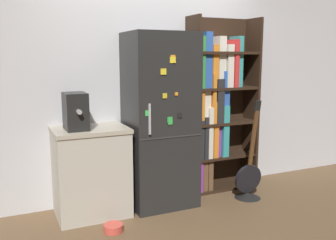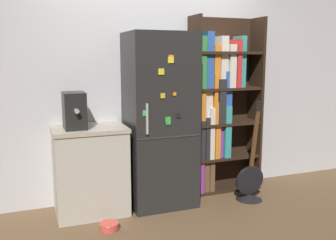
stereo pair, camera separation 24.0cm
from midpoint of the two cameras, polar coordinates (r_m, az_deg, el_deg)
The scene contains 8 objects.
ground_plane at distance 4.10m, azimuth 1.27°, elevation -13.20°, with size 16.00×16.00×0.00m, color brown.
wall_back at distance 4.23m, azimuth -1.11°, elevation 5.70°, with size 8.00×0.05×2.60m.
refrigerator at distance 3.98m, azimuth 0.48°, elevation -0.08°, with size 0.69×0.62×1.84m.
bookshelf at distance 4.43m, azimuth 9.05°, elevation 2.19°, with size 0.84×0.33×2.04m.
kitchen_counter at distance 3.90m, azimuth -10.04°, elevation -7.50°, with size 0.73×0.57×0.90m.
espresso_machine at distance 3.70m, azimuth -12.30°, elevation 1.42°, with size 0.21×0.35×0.36m.
guitar at distance 4.37m, azimuth 13.90°, elevation -9.67°, with size 0.33×0.30×1.13m.
pet_bowl at distance 3.63m, azimuth -7.02°, elevation -15.74°, with size 0.18×0.18×0.07m.
Camera 2 is at (-1.32, -3.54, 1.59)m, focal length 40.00 mm.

